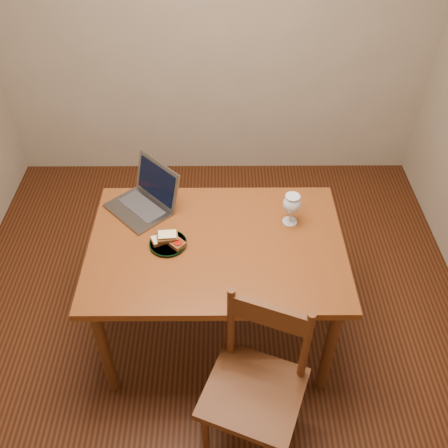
{
  "coord_description": "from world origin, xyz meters",
  "views": [
    {
      "loc": [
        0.06,
        -1.86,
        2.54
      ],
      "look_at": [
        0.07,
        0.01,
        0.8
      ],
      "focal_mm": 40.0,
      "sensor_mm": 36.0,
      "label": 1
    }
  ],
  "objects_px": {
    "plate": "(168,244)",
    "milk_glass": "(291,209)",
    "laptop": "(147,196)",
    "table": "(217,255)",
    "chair": "(256,382)"
  },
  "relations": [
    {
      "from": "laptop",
      "to": "table",
      "type": "bearing_deg",
      "value": 8.19
    },
    {
      "from": "chair",
      "to": "plate",
      "type": "relative_size",
      "value": 2.88
    },
    {
      "from": "chair",
      "to": "laptop",
      "type": "distance_m",
      "value": 1.13
    },
    {
      "from": "laptop",
      "to": "chair",
      "type": "bearing_deg",
      "value": -12.81
    },
    {
      "from": "table",
      "to": "milk_glass",
      "type": "xyz_separation_m",
      "value": [
        0.39,
        0.16,
        0.18
      ]
    },
    {
      "from": "milk_glass",
      "to": "laptop",
      "type": "relative_size",
      "value": 0.41
    },
    {
      "from": "plate",
      "to": "laptop",
      "type": "distance_m",
      "value": 0.34
    },
    {
      "from": "milk_glass",
      "to": "table",
      "type": "bearing_deg",
      "value": -157.86
    },
    {
      "from": "table",
      "to": "laptop",
      "type": "xyz_separation_m",
      "value": [
        -0.38,
        0.3,
        0.15
      ]
    },
    {
      "from": "plate",
      "to": "milk_glass",
      "type": "height_order",
      "value": "milk_glass"
    },
    {
      "from": "laptop",
      "to": "plate",
      "type": "bearing_deg",
      "value": -19.92
    },
    {
      "from": "milk_glass",
      "to": "laptop",
      "type": "bearing_deg",
      "value": 169.61
    },
    {
      "from": "milk_glass",
      "to": "laptop",
      "type": "xyz_separation_m",
      "value": [
        -0.77,
        0.14,
        -0.03
      ]
    },
    {
      "from": "chair",
      "to": "laptop",
      "type": "bearing_deg",
      "value": 142.24
    },
    {
      "from": "milk_glass",
      "to": "laptop",
      "type": "height_order",
      "value": "laptop"
    }
  ]
}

